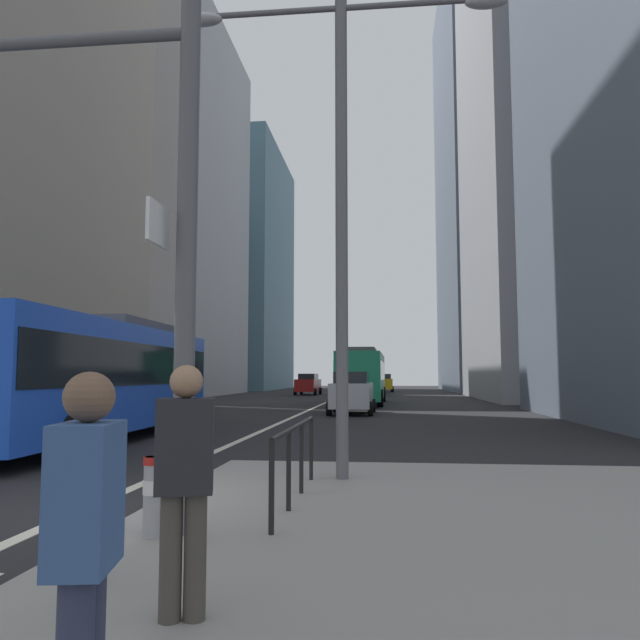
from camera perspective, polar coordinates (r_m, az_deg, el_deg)
ground_plane at (r=28.07m, az=-2.01°, el=-8.78°), size 160.00×160.00×0.00m
median_island at (r=7.10m, az=19.32°, el=-18.68°), size 9.00×10.00×0.15m
lane_centre_line at (r=37.98m, az=0.16°, el=-7.83°), size 0.20×80.00×0.01m
office_tower_left_mid at (r=59.11m, az=-14.02°, el=10.01°), size 10.60×21.32×34.17m
office_tower_left_far at (r=82.96m, az=-7.86°, el=4.53°), size 12.44×22.31×31.35m
office_tower_right_mid at (r=55.09m, az=20.60°, el=20.98°), size 12.27×19.29×51.49m
office_tower_right_far at (r=78.22m, az=15.86°, el=12.40°), size 12.01×25.11×50.24m
city_bus_blue_oncoming at (r=17.69m, az=-19.85°, el=-4.64°), size 2.93×12.14×3.40m
city_bus_red_receding at (r=38.63m, az=3.96°, el=-5.06°), size 2.84×11.16×3.40m
city_bus_red_distant at (r=54.85m, az=4.31°, el=-5.08°), size 2.81×10.66×3.40m
car_oncoming_mid at (r=57.06m, az=-1.11°, el=-5.95°), size 2.19×4.63×1.94m
car_receding_near at (r=28.62m, az=2.99°, el=-6.72°), size 2.10×4.29×1.94m
car_receding_far at (r=67.64m, az=5.92°, el=-5.80°), size 2.14×4.53×1.94m
street_lamp_post at (r=10.47m, az=1.99°, el=14.45°), size 5.50×0.32×8.00m
bollard_left at (r=5.43m, az=-21.27°, el=-16.78°), size 0.20×0.20×0.89m
bollard_right at (r=6.66m, az=-15.27°, el=-15.13°), size 0.20×0.20×0.80m
pedestrian_railing at (r=8.16m, az=-2.29°, el=-11.64°), size 0.06×3.40×0.98m
pedestrian_waiting at (r=2.95m, az=-20.99°, el=-18.86°), size 0.30×0.42×1.64m
pedestrian_walking at (r=4.38m, az=-12.44°, el=-13.98°), size 0.43×0.33×1.69m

